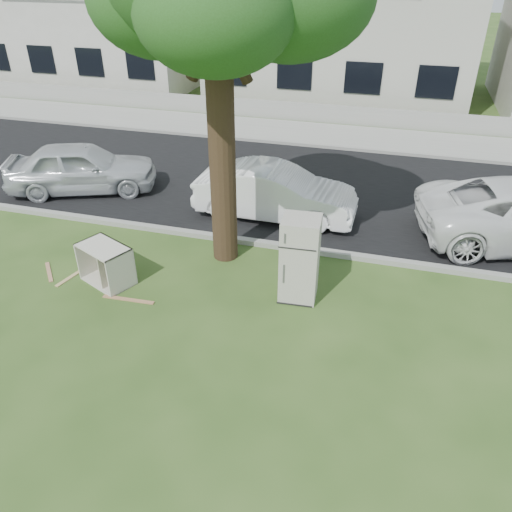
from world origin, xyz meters
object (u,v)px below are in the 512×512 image
(fridge, at_px, (300,259))
(cabinet, at_px, (106,264))
(car_center, at_px, (275,193))
(car_left, at_px, (82,167))

(fridge, bearing_deg, cabinet, -175.52)
(fridge, distance_m, cabinet, 3.93)
(fridge, xyz_separation_m, cabinet, (-3.87, -0.55, -0.44))
(fridge, height_order, cabinet, fridge)
(car_center, bearing_deg, cabinet, 146.29)
(fridge, bearing_deg, car_center, 107.67)
(cabinet, relative_size, car_center, 0.26)
(cabinet, relative_size, car_left, 0.26)
(cabinet, bearing_deg, car_center, 80.05)
(cabinet, height_order, car_center, car_center)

